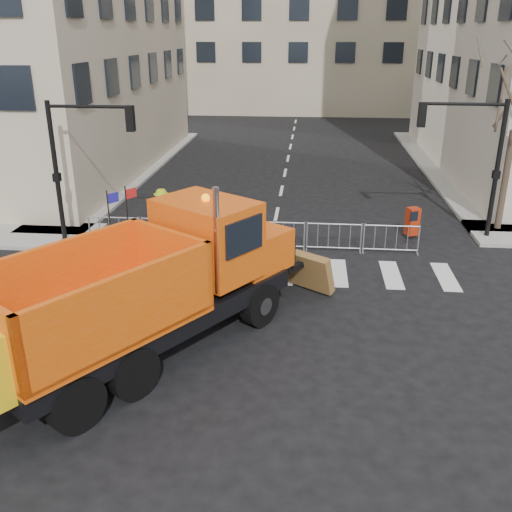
# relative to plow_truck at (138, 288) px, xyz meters

# --- Properties ---
(ground) EXTENTS (120.00, 120.00, 0.00)m
(ground) POSITION_rel_plow_truck_xyz_m (2.64, 0.38, -1.91)
(ground) COLOR black
(ground) RESTS_ON ground
(sidewalk_back) EXTENTS (64.00, 5.00, 0.15)m
(sidewalk_back) POSITION_rel_plow_truck_xyz_m (2.64, 8.88, -1.84)
(sidewalk_back) COLOR gray
(sidewalk_back) RESTS_ON ground
(traffic_light_left) EXTENTS (0.18, 0.18, 5.40)m
(traffic_light_left) POSITION_rel_plow_truck_xyz_m (-5.36, 7.88, 0.79)
(traffic_light_left) COLOR black
(traffic_light_left) RESTS_ON ground
(traffic_light_right) EXTENTS (0.18, 0.18, 5.40)m
(traffic_light_right) POSITION_rel_plow_truck_xyz_m (11.14, 9.88, 0.79)
(traffic_light_right) COLOR black
(traffic_light_right) RESTS_ON ground
(crowd_barriers) EXTENTS (12.60, 0.60, 1.10)m
(crowd_barriers) POSITION_rel_plow_truck_xyz_m (1.89, 7.98, -1.36)
(crowd_barriers) COLOR #9EA0A5
(crowd_barriers) RESTS_ON ground
(street_tree) EXTENTS (3.00, 3.00, 7.50)m
(street_tree) POSITION_rel_plow_truck_xyz_m (11.84, 10.88, 1.84)
(street_tree) COLOR #382B21
(street_tree) RESTS_ON ground
(plow_truck) EXTENTS (8.72, 10.82, 4.31)m
(plow_truck) POSITION_rel_plow_truck_xyz_m (0.00, 0.00, 0.00)
(plow_truck) COLOR black
(plow_truck) RESTS_ON ground
(cop_a) EXTENTS (0.83, 0.80, 1.91)m
(cop_a) POSITION_rel_plow_truck_xyz_m (2.88, 4.24, -0.96)
(cop_a) COLOR black
(cop_a) RESTS_ON ground
(cop_b) EXTENTS (0.94, 0.83, 1.64)m
(cop_b) POSITION_rel_plow_truck_xyz_m (2.06, 4.59, -1.10)
(cop_b) COLOR black
(cop_b) RESTS_ON ground
(cop_c) EXTENTS (0.97, 1.05, 1.73)m
(cop_c) POSITION_rel_plow_truck_xyz_m (1.86, 3.83, -1.05)
(cop_c) COLOR black
(cop_c) RESTS_ON ground
(worker) EXTENTS (1.20, 0.82, 1.70)m
(worker) POSITION_rel_plow_truck_xyz_m (-1.81, 9.36, -0.91)
(worker) COLOR #A2BA15
(worker) RESTS_ON sidewalk_back
(newspaper_box) EXTENTS (0.57, 0.55, 1.10)m
(newspaper_box) POSITION_rel_plow_truck_xyz_m (8.17, 9.69, -1.21)
(newspaper_box) COLOR #A9250D
(newspaper_box) RESTS_ON sidewalk_back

